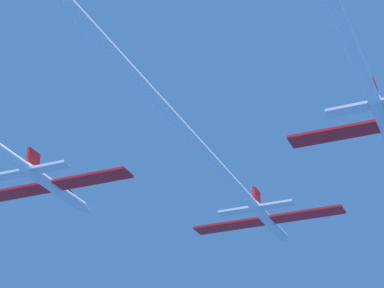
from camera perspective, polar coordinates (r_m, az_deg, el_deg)
The scene contains 2 objects.
jet_lead at distance 90.83m, azimuth 1.89°, elevation -1.63°, with size 20.95×67.52×3.47m.
jet_right_wing at distance 67.38m, azimuth 10.52°, elevation 9.43°, with size 20.95×73.76×3.47m.
Camera 1 is at (30.25, -95.51, -39.13)m, focal length 72.91 mm.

